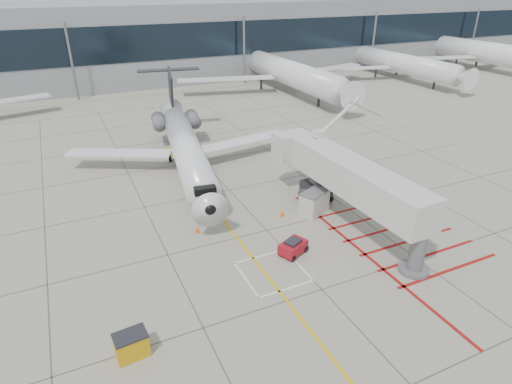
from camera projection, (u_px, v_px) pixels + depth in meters
name	position (u px, v px, depth m)	size (l,w,h in m)	color
ground_plane	(291.00, 257.00, 30.72)	(260.00, 260.00, 0.00)	#9F9989
regional_jet	(188.00, 141.00, 40.73)	(24.73, 31.19, 8.17)	silver
jet_bridge	(360.00, 188.00, 32.53)	(8.54, 18.02, 7.21)	silver
pushback_tug	(293.00, 247.00, 30.82)	(2.05, 1.28, 1.20)	#A5101C
spill_bin	(131.00, 345.00, 22.39)	(1.66, 1.10, 1.43)	#CC8F0B
baggage_cart	(312.00, 198.00, 37.42)	(2.14, 1.35, 1.35)	#4F4F54
ground_power_unit	(314.00, 202.00, 36.04)	(2.53, 1.48, 2.01)	beige
cone_nose	(197.00, 229.00, 33.58)	(0.37, 0.37, 0.52)	#FC5E0D
cone_side	(283.00, 213.00, 35.90)	(0.40, 0.40, 0.55)	#FF560D
terminal_building	(169.00, 38.00, 88.12)	(180.00, 28.00, 14.00)	gray
terminal_glass_band	(188.00, 41.00, 76.29)	(180.00, 0.10, 6.00)	black
bg_aircraft_c	(282.00, 54.00, 74.25)	(36.91, 41.01, 12.30)	silver
bg_aircraft_d	(396.00, 49.00, 84.16)	(33.06, 36.73, 11.02)	silver
bg_aircraft_e	(480.00, 37.00, 92.49)	(39.49, 43.88, 13.16)	silver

